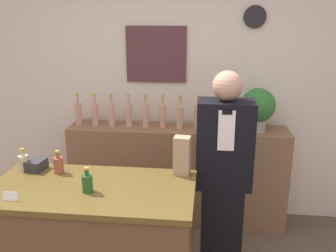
% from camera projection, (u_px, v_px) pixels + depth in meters
% --- Properties ---
extents(back_wall, '(5.20, 0.09, 2.70)m').
position_uv_depth(back_wall, '(172.00, 85.00, 3.74)').
color(back_wall, beige).
rests_on(back_wall, ground_plane).
extents(back_shelf, '(2.12, 0.37, 0.99)m').
position_uv_depth(back_shelf, '(177.00, 175.00, 3.75)').
color(back_shelf, brown).
rests_on(back_shelf, ground_plane).
extents(display_counter, '(1.38, 0.71, 0.94)m').
position_uv_depth(display_counter, '(95.00, 248.00, 2.62)').
color(display_counter, brown).
rests_on(display_counter, ground_plane).
extents(shopkeeper, '(0.42, 0.26, 1.66)m').
position_uv_depth(shopkeeper, '(223.00, 179.00, 2.88)').
color(shopkeeper, black).
rests_on(shopkeeper, ground_plane).
extents(potted_plant, '(0.32, 0.32, 0.41)m').
position_uv_depth(potted_plant, '(258.00, 107.00, 3.45)').
color(potted_plant, '#9E998E').
rests_on(potted_plant, back_shelf).
extents(paper_bag, '(0.12, 0.11, 0.28)m').
position_uv_depth(paper_bag, '(182.00, 156.00, 2.65)').
color(paper_bag, tan).
rests_on(paper_bag, display_counter).
extents(price_card_left, '(0.09, 0.02, 0.06)m').
position_uv_depth(price_card_left, '(10.00, 196.00, 2.30)').
color(price_card_left, white).
rests_on(price_card_left, display_counter).
extents(gift_box, '(0.14, 0.16, 0.08)m').
position_uv_depth(gift_box, '(36.00, 165.00, 2.75)').
color(gift_box, '#2D2D33').
rests_on(gift_box, display_counter).
extents(counter_bottle_0, '(0.07, 0.07, 0.17)m').
position_uv_depth(counter_bottle_0, '(24.00, 162.00, 2.73)').
color(counter_bottle_0, '#B8B188').
rests_on(counter_bottle_0, display_counter).
extents(counter_bottle_1, '(0.07, 0.07, 0.17)m').
position_uv_depth(counter_bottle_1, '(58.00, 164.00, 2.69)').
color(counter_bottle_1, brown).
rests_on(counter_bottle_1, display_counter).
extents(counter_bottle_2, '(0.07, 0.07, 0.17)m').
position_uv_depth(counter_bottle_2, '(87.00, 183.00, 2.40)').
color(counter_bottle_2, '#235022').
rests_on(counter_bottle_2, display_counter).
extents(shelf_bottle_0, '(0.06, 0.06, 0.32)m').
position_uv_depth(shelf_bottle_0, '(79.00, 113.00, 3.68)').
color(shelf_bottle_0, tan).
rests_on(shelf_bottle_0, back_shelf).
extents(shelf_bottle_1, '(0.06, 0.06, 0.32)m').
position_uv_depth(shelf_bottle_1, '(95.00, 113.00, 3.66)').
color(shelf_bottle_1, tan).
rests_on(shelf_bottle_1, back_shelf).
extents(shelf_bottle_2, '(0.06, 0.06, 0.32)m').
position_uv_depth(shelf_bottle_2, '(112.00, 114.00, 3.64)').
color(shelf_bottle_2, tan).
rests_on(shelf_bottle_2, back_shelf).
extents(shelf_bottle_3, '(0.06, 0.06, 0.32)m').
position_uv_depth(shelf_bottle_3, '(129.00, 114.00, 3.64)').
color(shelf_bottle_3, tan).
rests_on(shelf_bottle_3, back_shelf).
extents(shelf_bottle_4, '(0.06, 0.06, 0.32)m').
position_uv_depth(shelf_bottle_4, '(146.00, 115.00, 3.61)').
color(shelf_bottle_4, tan).
rests_on(shelf_bottle_4, back_shelf).
extents(shelf_bottle_5, '(0.06, 0.06, 0.32)m').
position_uv_depth(shelf_bottle_5, '(163.00, 115.00, 3.61)').
color(shelf_bottle_5, tan).
rests_on(shelf_bottle_5, back_shelf).
extents(shelf_bottle_6, '(0.06, 0.06, 0.32)m').
position_uv_depth(shelf_bottle_6, '(180.00, 116.00, 3.56)').
color(shelf_bottle_6, tan).
rests_on(shelf_bottle_6, back_shelf).
extents(shelf_bottle_7, '(0.06, 0.06, 0.32)m').
position_uv_depth(shelf_bottle_7, '(198.00, 116.00, 3.57)').
color(shelf_bottle_7, tan).
rests_on(shelf_bottle_7, back_shelf).
extents(shelf_bottle_8, '(0.06, 0.06, 0.32)m').
position_uv_depth(shelf_bottle_8, '(215.00, 117.00, 3.54)').
color(shelf_bottle_8, tan).
rests_on(shelf_bottle_8, back_shelf).
extents(shelf_bottle_9, '(0.06, 0.06, 0.32)m').
position_uv_depth(shelf_bottle_9, '(233.00, 118.00, 3.52)').
color(shelf_bottle_9, tan).
rests_on(shelf_bottle_9, back_shelf).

